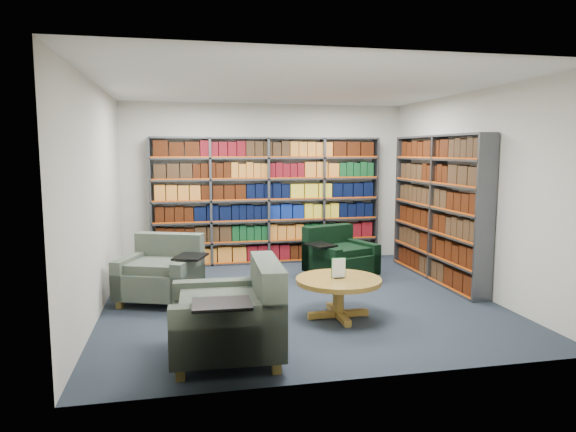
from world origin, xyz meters
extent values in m
cube|color=black|center=(0.00, 0.00, -0.01)|extent=(5.00, 5.00, 0.01)
cube|color=white|center=(0.00, 0.00, 2.80)|extent=(5.00, 5.00, 0.01)
cube|color=beige|center=(0.00, 2.50, 1.40)|extent=(5.00, 0.01, 2.80)
cube|color=beige|center=(0.00, -2.50, 1.40)|extent=(5.00, 0.01, 2.80)
cube|color=beige|center=(-2.50, 0.00, 1.40)|extent=(0.01, 5.00, 2.80)
cube|color=beige|center=(2.50, 0.00, 1.40)|extent=(0.01, 5.00, 2.80)
cube|color=#47494F|center=(0.00, 2.34, 1.10)|extent=(4.00, 0.28, 2.20)
cube|color=silver|center=(0.00, 2.47, 1.10)|extent=(4.00, 0.02, 2.20)
cube|color=#D84C0A|center=(0.00, 2.21, 1.10)|extent=(4.00, 0.01, 2.20)
cube|color=#0A3717|center=(0.00, 2.34, 0.18)|extent=(3.88, 0.21, 0.29)
cube|color=#321104|center=(0.00, 2.34, 0.54)|extent=(3.88, 0.21, 0.29)
cube|color=#321104|center=(0.00, 2.34, 0.91)|extent=(3.88, 0.21, 0.29)
cube|color=orange|center=(0.00, 2.34, 1.28)|extent=(3.88, 0.21, 0.29)
cube|color=#332011|center=(0.00, 2.34, 1.64)|extent=(3.88, 0.21, 0.29)
cube|color=#321104|center=(0.00, 2.34, 2.01)|extent=(3.88, 0.21, 0.29)
cube|color=#47494F|center=(2.34, 0.60, 1.10)|extent=(0.28, 2.50, 2.20)
cube|color=silver|center=(2.47, 0.60, 1.10)|extent=(0.02, 2.50, 2.20)
cube|color=#D84C0A|center=(2.21, 0.60, 1.10)|extent=(0.02, 2.50, 2.20)
cube|color=#321104|center=(2.34, 0.60, 0.18)|extent=(0.21, 2.38, 0.29)
cube|color=#332011|center=(2.34, 0.60, 0.54)|extent=(0.21, 2.38, 0.29)
cube|color=#321104|center=(2.34, 0.60, 0.91)|extent=(0.21, 2.38, 0.29)
cube|color=#332011|center=(2.34, 0.60, 1.28)|extent=(0.21, 2.38, 0.29)
cube|color=#332011|center=(2.34, 0.60, 1.64)|extent=(0.21, 2.38, 0.29)
cube|color=#321104|center=(2.34, 0.60, 2.01)|extent=(0.21, 2.38, 0.29)
cube|color=#0C2639|center=(-1.80, 0.28, 0.27)|extent=(1.21, 1.21, 0.33)
cube|color=#0C2639|center=(-1.67, 0.62, 0.48)|extent=(0.95, 0.53, 0.75)
cube|color=#0C2639|center=(-2.17, 0.42, 0.35)|extent=(0.47, 0.93, 0.50)
cube|color=#0C2639|center=(-1.43, 0.14, 0.35)|extent=(0.47, 0.93, 0.50)
cube|color=black|center=(-1.40, 0.07, 0.62)|extent=(0.49, 0.55, 0.03)
cube|color=brown|center=(-2.29, 0.05, 0.05)|extent=(0.09, 0.09, 0.10)
cube|color=brown|center=(-1.57, -0.22, 0.05)|extent=(0.09, 0.09, 0.10)
cube|color=brown|center=(-2.02, 0.77, 0.05)|extent=(0.09, 0.09, 0.10)
cube|color=brown|center=(-1.30, 0.50, 0.05)|extent=(0.09, 0.09, 0.10)
cube|color=black|center=(0.91, 0.93, 0.25)|extent=(1.12, 1.12, 0.31)
cube|color=black|center=(0.79, 1.25, 0.45)|extent=(0.89, 0.48, 0.70)
cube|color=black|center=(0.56, 0.81, 0.33)|extent=(0.43, 0.87, 0.47)
cube|color=black|center=(1.25, 1.06, 0.33)|extent=(0.43, 0.87, 0.47)
cube|color=black|center=(0.53, 0.74, 0.58)|extent=(0.46, 0.51, 0.02)
cube|color=brown|center=(0.69, 0.47, 0.05)|extent=(0.09, 0.09, 0.10)
cube|color=brown|center=(1.37, 0.72, 0.05)|extent=(0.09, 0.09, 0.10)
cube|color=brown|center=(0.45, 1.15, 0.05)|extent=(0.09, 0.09, 0.10)
cube|color=brown|center=(1.12, 1.39, 0.05)|extent=(0.09, 0.09, 0.10)
cube|color=#0C2639|center=(-1.11, -1.80, 0.30)|extent=(1.06, 1.06, 0.36)
cube|color=#0C2639|center=(-0.71, -1.81, 0.52)|extent=(0.27, 1.03, 0.82)
cube|color=#0C2639|center=(-1.09, -1.37, 0.39)|extent=(1.03, 0.20, 0.55)
cube|color=#0C2639|center=(-1.12, -2.23, 0.39)|extent=(1.03, 0.20, 0.55)
cube|color=black|center=(-1.18, -2.29, 0.68)|extent=(0.52, 0.41, 0.03)
cube|color=brown|center=(-1.51, -1.36, 0.06)|extent=(0.08, 0.08, 0.11)
cube|color=brown|center=(-1.54, -2.21, 0.06)|extent=(0.08, 0.08, 0.11)
cube|color=brown|center=(-0.67, -1.39, 0.06)|extent=(0.08, 0.08, 0.11)
cube|color=brown|center=(-0.70, -2.24, 0.06)|extent=(0.08, 0.08, 0.11)
cylinder|color=olive|center=(0.30, -0.87, 0.45)|extent=(1.02, 1.02, 0.06)
cylinder|color=olive|center=(0.30, -0.87, 0.23)|extent=(0.14, 0.14, 0.41)
cube|color=olive|center=(0.30, -0.87, 0.05)|extent=(0.73, 0.09, 0.07)
cube|color=olive|center=(0.30, -0.87, 0.05)|extent=(0.09, 0.73, 0.07)
cube|color=black|center=(0.30, -0.87, 0.49)|extent=(0.11, 0.06, 0.01)
cube|color=white|center=(0.30, -0.87, 0.60)|extent=(0.16, 0.01, 0.23)
cube|color=#145926|center=(0.30, -0.86, 0.60)|extent=(0.18, 0.00, 0.24)
camera|label=1|loc=(-1.50, -6.55, 1.98)|focal=32.00mm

